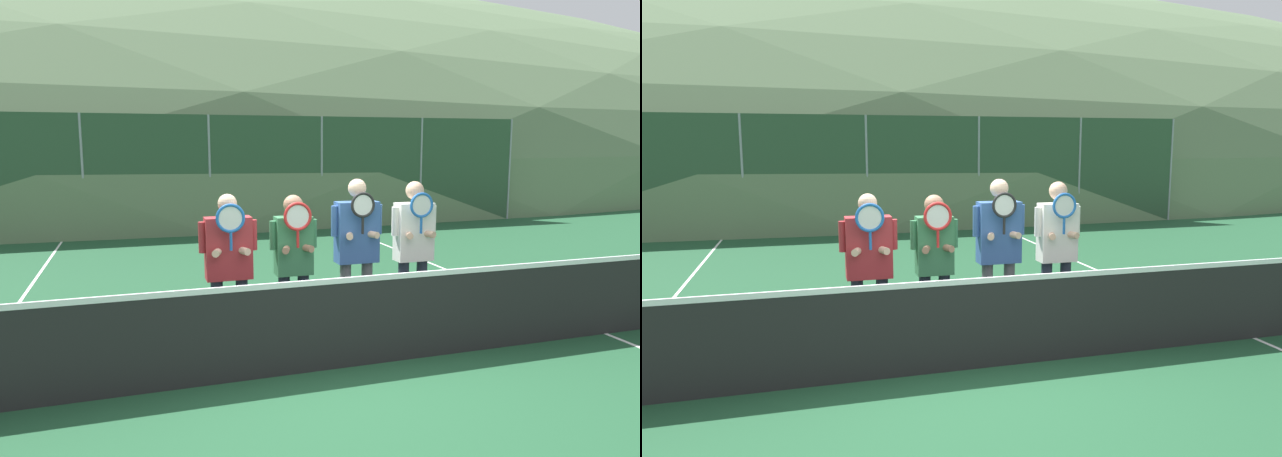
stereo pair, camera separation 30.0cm
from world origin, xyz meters
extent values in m
plane|color=#1E4C2D|center=(0.00, 0.00, 0.00)|extent=(120.00, 120.00, 0.00)
ellipsoid|color=#5B7551|center=(0.00, 48.03, 0.00)|extent=(140.80, 78.22, 27.38)
cube|color=beige|center=(-1.38, 16.44, 1.75)|extent=(19.16, 5.00, 3.50)
cube|color=#4C4C51|center=(-1.38, 16.44, 3.68)|extent=(19.66, 5.50, 0.36)
cylinder|color=gray|center=(-2.96, 9.30, 1.49)|extent=(0.06, 0.06, 2.97)
cylinder|color=gray|center=(0.00, 9.30, 1.49)|extent=(0.06, 0.06, 2.97)
cylinder|color=gray|center=(2.96, 9.30, 1.49)|extent=(0.06, 0.06, 2.97)
cylinder|color=gray|center=(5.93, 9.30, 1.49)|extent=(0.06, 0.06, 2.97)
cylinder|color=gray|center=(8.89, 9.30, 1.49)|extent=(0.06, 0.06, 2.97)
cube|color=#2D4C33|center=(0.00, 9.30, 1.49)|extent=(17.78, 0.02, 2.97)
cube|color=black|center=(0.00, 0.00, 0.45)|extent=(9.21, 0.02, 0.90)
cube|color=white|center=(0.00, 0.00, 0.92)|extent=(9.21, 0.03, 0.06)
cube|color=white|center=(-3.49, 3.00, 0.00)|extent=(0.05, 16.00, 0.01)
cube|color=white|center=(3.49, 3.00, 0.00)|extent=(0.05, 16.00, 0.01)
cylinder|color=#232838|center=(-1.05, 0.75, 0.42)|extent=(0.13, 0.13, 0.84)
cylinder|color=#232838|center=(-0.78, 0.75, 0.42)|extent=(0.13, 0.13, 0.84)
cube|color=maroon|center=(-0.92, 0.75, 1.17)|extent=(0.49, 0.22, 0.67)
sphere|color=#DBB293|center=(-0.92, 0.75, 1.65)|extent=(0.20, 0.20, 0.20)
cylinder|color=maroon|center=(-1.19, 0.75, 1.30)|extent=(0.08, 0.08, 0.33)
cylinder|color=maroon|center=(-0.65, 0.75, 1.30)|extent=(0.08, 0.08, 0.33)
cylinder|color=#DBB293|center=(-1.04, 0.66, 1.16)|extent=(0.16, 0.27, 0.08)
cylinder|color=#DBB293|center=(-0.79, 0.66, 1.16)|extent=(0.16, 0.27, 0.08)
cylinder|color=#1E5BAD|center=(-0.92, 0.57, 1.28)|extent=(0.03, 0.03, 0.20)
torus|color=#1E5BAD|center=(-0.92, 0.57, 1.52)|extent=(0.31, 0.03, 0.31)
cylinder|color=silver|center=(-0.92, 0.57, 1.52)|extent=(0.25, 0.00, 0.25)
cylinder|color=#232838|center=(-0.30, 0.81, 0.41)|extent=(0.13, 0.13, 0.82)
cylinder|color=#232838|center=(-0.07, 0.81, 0.41)|extent=(0.13, 0.13, 0.82)
cube|color=#337047|center=(-0.18, 0.81, 1.15)|extent=(0.41, 0.22, 0.65)
sphere|color=#997056|center=(-0.18, 0.81, 1.61)|extent=(0.22, 0.22, 0.22)
cylinder|color=#337047|center=(-0.41, 0.81, 1.28)|extent=(0.08, 0.08, 0.32)
cylinder|color=#337047|center=(0.05, 0.81, 1.28)|extent=(0.08, 0.08, 0.32)
cylinder|color=#997056|center=(-0.29, 0.72, 1.14)|extent=(0.16, 0.27, 0.08)
cylinder|color=#997056|center=(-0.08, 0.72, 1.14)|extent=(0.16, 0.27, 0.08)
cylinder|color=red|center=(-0.18, 0.63, 1.26)|extent=(0.03, 0.03, 0.20)
torus|color=red|center=(-0.18, 0.63, 1.50)|extent=(0.32, 0.03, 0.32)
cylinder|color=silver|center=(-0.18, 0.63, 1.50)|extent=(0.26, 0.00, 0.26)
cylinder|color=#56565B|center=(0.46, 0.87, 0.45)|extent=(0.13, 0.13, 0.90)
cylinder|color=#56565B|center=(0.73, 0.87, 0.45)|extent=(0.13, 0.13, 0.90)
cube|color=#335693|center=(0.60, 0.87, 1.25)|extent=(0.49, 0.22, 0.71)
sphere|color=#DBB293|center=(0.60, 0.87, 1.77)|extent=(0.21, 0.21, 0.21)
cylinder|color=#335693|center=(0.33, 0.87, 1.40)|extent=(0.08, 0.08, 0.35)
cylinder|color=#335693|center=(0.87, 0.87, 1.40)|extent=(0.08, 0.08, 0.35)
cylinder|color=#DBB293|center=(0.47, 0.78, 1.24)|extent=(0.16, 0.27, 0.08)
cylinder|color=#DBB293|center=(0.72, 0.78, 1.24)|extent=(0.16, 0.27, 0.08)
cylinder|color=black|center=(0.60, 0.69, 1.36)|extent=(0.03, 0.03, 0.20)
torus|color=black|center=(0.60, 0.69, 1.59)|extent=(0.29, 0.03, 0.29)
cylinder|color=silver|center=(0.60, 0.69, 1.59)|extent=(0.24, 0.00, 0.24)
cylinder|color=#232838|center=(1.20, 0.85, 0.44)|extent=(0.13, 0.13, 0.88)
cylinder|color=#232838|center=(1.45, 0.85, 0.44)|extent=(0.13, 0.13, 0.88)
cube|color=white|center=(1.32, 0.85, 1.23)|extent=(0.45, 0.22, 0.70)
sphere|color=tan|center=(1.32, 0.85, 1.72)|extent=(0.22, 0.22, 0.22)
cylinder|color=white|center=(1.08, 0.85, 1.36)|extent=(0.08, 0.08, 0.34)
cylinder|color=white|center=(1.57, 0.85, 1.36)|extent=(0.08, 0.08, 0.34)
cylinder|color=tan|center=(1.21, 0.76, 1.21)|extent=(0.16, 0.27, 0.08)
cylinder|color=tan|center=(1.44, 0.76, 1.21)|extent=(0.16, 0.27, 0.08)
cylinder|color=#1E5BAD|center=(1.32, 0.67, 1.33)|extent=(0.03, 0.03, 0.20)
torus|color=#1E5BAD|center=(1.32, 0.67, 1.57)|extent=(0.30, 0.03, 0.30)
cylinder|color=silver|center=(1.32, 0.67, 1.57)|extent=(0.25, 0.00, 0.25)
cylinder|color=black|center=(-4.27, 11.44, 0.30)|extent=(0.60, 0.16, 0.60)
cylinder|color=black|center=(-4.27, 13.31, 0.30)|extent=(0.60, 0.16, 0.60)
cube|color=#B2B7BC|center=(-0.47, 12.20, 0.69)|extent=(4.71, 1.83, 0.77)
cube|color=#2D3842|center=(-0.47, 12.20, 1.39)|extent=(2.59, 1.68, 0.63)
cylinder|color=black|center=(1.06, 11.26, 0.30)|extent=(0.60, 0.16, 0.60)
cylinder|color=black|center=(1.06, 13.14, 0.30)|extent=(0.60, 0.16, 0.60)
cylinder|color=black|center=(-2.00, 11.26, 0.30)|extent=(0.60, 0.16, 0.60)
cylinder|color=black|center=(-2.00, 13.14, 0.30)|extent=(0.60, 0.16, 0.60)
cube|color=slate|center=(4.65, 12.20, 0.70)|extent=(4.26, 1.77, 0.79)
cube|color=#2D3842|center=(4.65, 12.20, 1.42)|extent=(2.34, 1.63, 0.65)
cylinder|color=black|center=(6.04, 11.29, 0.30)|extent=(0.60, 0.16, 0.60)
cylinder|color=black|center=(6.04, 13.10, 0.30)|extent=(0.60, 0.16, 0.60)
cylinder|color=black|center=(3.27, 11.29, 0.30)|extent=(0.60, 0.16, 0.60)
cylinder|color=black|center=(3.27, 13.10, 0.30)|extent=(0.60, 0.16, 0.60)
camera|label=1|loc=(-1.85, -5.21, 2.28)|focal=32.00mm
camera|label=2|loc=(-1.56, -5.30, 2.28)|focal=32.00mm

